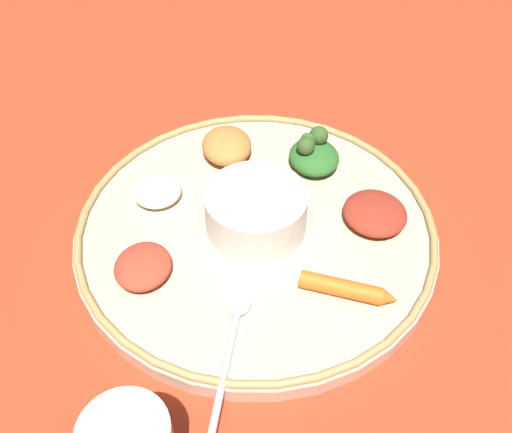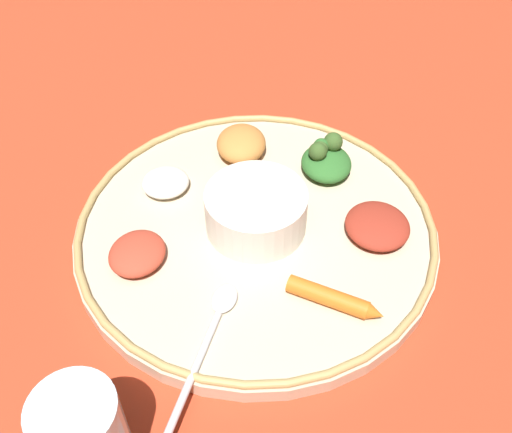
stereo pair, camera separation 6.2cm
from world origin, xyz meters
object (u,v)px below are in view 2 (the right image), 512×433
object	(u,v)px
center_bowl	(256,210)
spoon	(209,335)
greens_pile	(326,159)
carrot_near_spoon	(334,299)

from	to	relation	value
center_bowl	spoon	xyz separation A→B (m)	(0.13, -0.06, -0.02)
greens_pile	carrot_near_spoon	distance (m)	0.19
carrot_near_spoon	spoon	bearing A→B (deg)	-80.99
greens_pile	spoon	bearing A→B (deg)	-36.71
center_bowl	carrot_near_spoon	size ratio (longest dim) A/B	1.21
center_bowl	greens_pile	world-z (taller)	center_bowl
greens_pile	carrot_near_spoon	size ratio (longest dim) A/B	0.80
greens_pile	center_bowl	bearing A→B (deg)	-50.26
spoon	greens_pile	distance (m)	0.26
spoon	carrot_near_spoon	world-z (taller)	carrot_near_spoon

